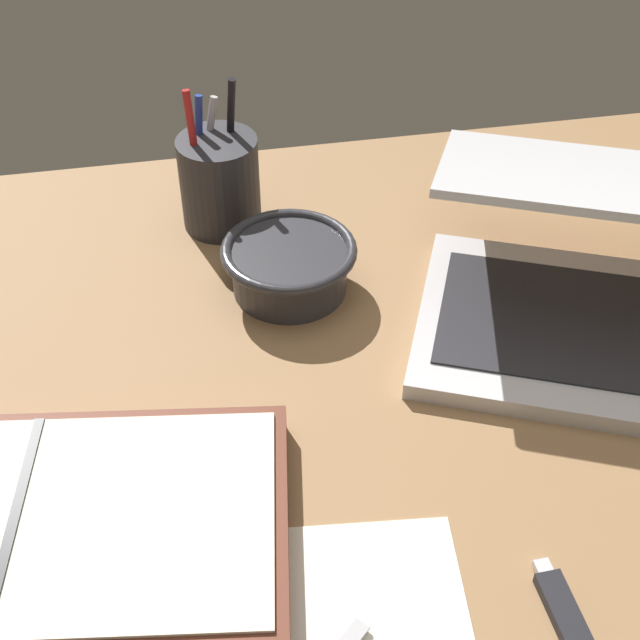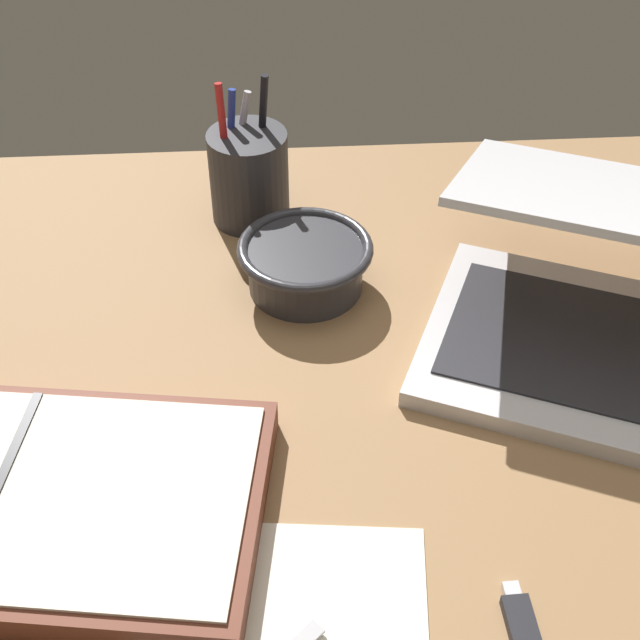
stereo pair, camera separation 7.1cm
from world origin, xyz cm
name	(u,v)px [view 1 (the left image)]	position (x,y,z in cm)	size (l,w,h in cm)	color
desk_top	(352,464)	(0.00, 0.00, 1.00)	(140.00, 100.00, 2.00)	#936D47
laptop	(601,280)	(26.37, 12.27, 7.15)	(42.18, 41.26, 16.51)	silver
bowl	(289,265)	(-1.58, 22.78, 4.97)	(13.56, 13.56, 5.34)	#2D2D33
pen_cup	(219,181)	(-7.07, 35.60, 7.31)	(8.61, 8.61, 16.45)	#28282D
planner	(19,531)	(-26.51, -3.54, 3.52)	(43.20, 27.25, 3.23)	brown
usb_drive	(562,608)	(11.57, -16.68, 2.50)	(2.17, 7.24, 1.00)	black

